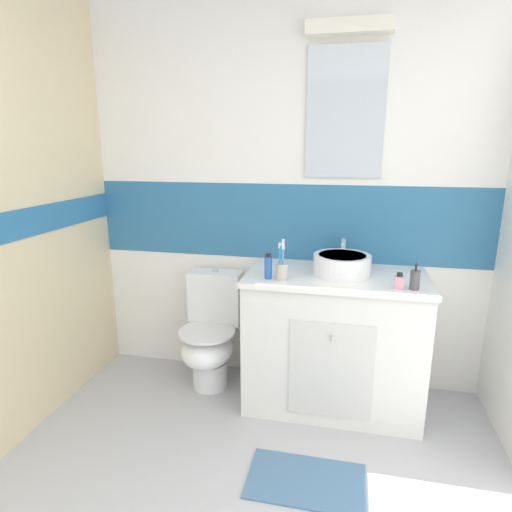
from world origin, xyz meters
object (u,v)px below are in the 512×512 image
at_px(sink_basin, 342,264).
at_px(toothbrush_cup, 282,269).
at_px(perfume_flask_small, 399,281).
at_px(toilet, 211,334).
at_px(soap_dispenser, 415,280).
at_px(deodorant_spray_can, 268,267).

relative_size(sink_basin, toothbrush_cup, 1.64).
bearing_deg(perfume_flask_small, toilet, 167.37).
height_order(toilet, soap_dispenser, soap_dispenser).
bearing_deg(perfume_flask_small, soap_dispenser, 10.49).
height_order(toilet, deodorant_spray_can, deodorant_spray_can).
relative_size(soap_dispenser, perfume_flask_small, 1.59).
xyz_separation_m(sink_basin, perfume_flask_small, (0.30, -0.22, -0.02)).
xyz_separation_m(toilet, toothbrush_cup, (0.51, -0.22, 0.55)).
distance_m(sink_basin, deodorant_spray_can, 0.45).
relative_size(toilet, deodorant_spray_can, 5.23).
bearing_deg(toilet, perfume_flask_small, -12.63).
bearing_deg(soap_dispenser, sink_basin, 152.07).
height_order(toilet, toothbrush_cup, toothbrush_cup).
relative_size(toothbrush_cup, soap_dispenser, 1.61).
xyz_separation_m(soap_dispenser, deodorant_spray_can, (-0.79, 0.02, 0.02)).
height_order(sink_basin, perfume_flask_small, sink_basin).
xyz_separation_m(sink_basin, deodorant_spray_can, (-0.41, -0.18, 0.01)).
distance_m(soap_dispenser, deodorant_spray_can, 0.79).
relative_size(toothbrush_cup, deodorant_spray_can, 1.57).
bearing_deg(toothbrush_cup, soap_dispenser, -1.54).
bearing_deg(soap_dispenser, toilet, 168.85).
xyz_separation_m(toilet, deodorant_spray_can, (0.43, -0.22, 0.56)).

